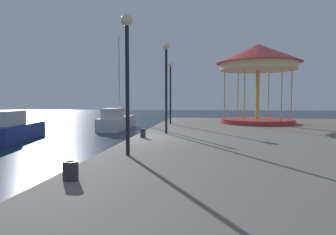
% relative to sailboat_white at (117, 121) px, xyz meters
% --- Properties ---
extents(ground_plane, '(120.00, 120.00, 0.00)m').
position_rel_sailboat_white_xyz_m(ground_plane, '(4.19, -11.17, -0.72)').
color(ground_plane, '#162338').
extents(quay_dock, '(14.69, 29.77, 0.80)m').
position_rel_sailboat_white_xyz_m(quay_dock, '(11.54, -11.17, -0.32)').
color(quay_dock, slate).
rests_on(quay_dock, ground).
extents(sailboat_white, '(1.87, 6.52, 7.97)m').
position_rel_sailboat_white_xyz_m(sailboat_white, '(0.00, 0.00, 0.00)').
color(sailboat_white, white).
rests_on(sailboat_white, ground).
extents(motorboat_blue, '(3.05, 6.12, 1.84)m').
position_rel_sailboat_white_xyz_m(motorboat_blue, '(-4.42, -7.62, -0.03)').
color(motorboat_blue, navy).
rests_on(motorboat_blue, ground).
extents(carousel, '(6.02, 6.02, 5.69)m').
position_rel_sailboat_white_xyz_m(carousel, '(11.23, -2.24, 4.34)').
color(carousel, '#B23333').
rests_on(carousel, quay_dock).
extents(lamp_post_near_edge, '(0.36, 0.36, 4.25)m').
position_rel_sailboat_white_xyz_m(lamp_post_near_edge, '(5.18, -15.64, 3.00)').
color(lamp_post_near_edge, black).
rests_on(lamp_post_near_edge, quay_dock).
extents(lamp_post_mid_promenade, '(0.36, 0.36, 4.54)m').
position_rel_sailboat_white_xyz_m(lamp_post_mid_promenade, '(5.56, -9.68, 3.17)').
color(lamp_post_mid_promenade, black).
rests_on(lamp_post_mid_promenade, quay_dock).
extents(lamp_post_far_end, '(0.36, 0.36, 4.33)m').
position_rel_sailboat_white_xyz_m(lamp_post_far_end, '(5.06, -3.73, 3.04)').
color(lamp_post_far_end, black).
rests_on(lamp_post_far_end, quay_dock).
extents(bollard_north, '(0.24, 0.24, 0.40)m').
position_rel_sailboat_white_xyz_m(bollard_north, '(4.74, -11.39, 0.28)').
color(bollard_north, '#2D2D33').
rests_on(bollard_north, quay_dock).
extents(bollard_south, '(0.24, 0.24, 0.40)m').
position_rel_sailboat_white_xyz_m(bollard_south, '(4.77, -18.56, 0.28)').
color(bollard_south, '#2D2D33').
rests_on(bollard_south, quay_dock).
extents(bollard_center, '(0.24, 0.24, 0.40)m').
position_rel_sailboat_white_xyz_m(bollard_center, '(4.67, -18.54, 0.28)').
color(bollard_center, '#2D2D33').
rests_on(bollard_center, quay_dock).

